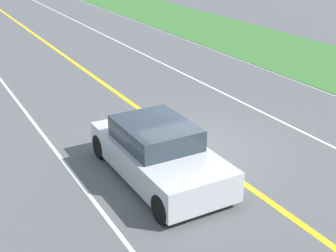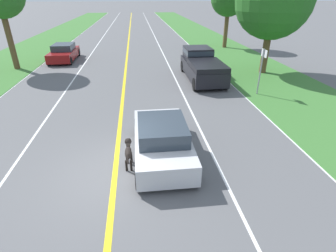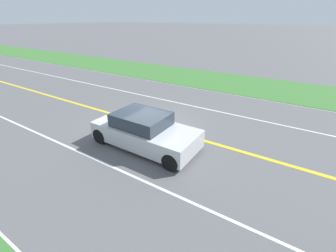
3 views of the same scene
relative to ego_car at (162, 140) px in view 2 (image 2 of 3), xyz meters
name	(u,v)px [view 2 (image 2 of 3)]	position (x,y,z in m)	size (l,w,h in m)	color
ground_plane	(115,173)	(-1.65, -0.89, -0.66)	(400.00, 400.00, 0.00)	#5B5B5E
centre_divider_line	(115,173)	(-1.65, -0.89, -0.66)	(0.18, 160.00, 0.01)	yellow
lane_edge_line_right	(313,159)	(5.35, -0.89, -0.66)	(0.14, 160.00, 0.01)	white
lane_dash_same_dir	(218,166)	(1.85, -0.89, -0.66)	(0.10, 160.00, 0.01)	white
lane_dash_oncoming	(3,181)	(-5.15, -0.89, -0.66)	(0.10, 160.00, 0.01)	white
ego_car	(162,140)	(0.00, 0.00, 0.00)	(1.94, 4.33, 1.41)	silver
dog	(128,151)	(-1.19, -0.47, -0.10)	(0.24, 1.23, 0.89)	black
pickup_truck	(202,65)	(3.63, 9.35, 0.29)	(2.12, 5.57, 1.87)	black
oncoming_car	(64,53)	(-7.06, 16.17, -0.01)	(1.94, 4.49, 1.37)	maroon
roadside_tree_right_near	(274,0)	(8.52, 10.27, 4.24)	(5.10, 5.10, 7.47)	brown
street_sign	(261,66)	(6.19, 5.83, 0.98)	(0.11, 0.64, 2.62)	gray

